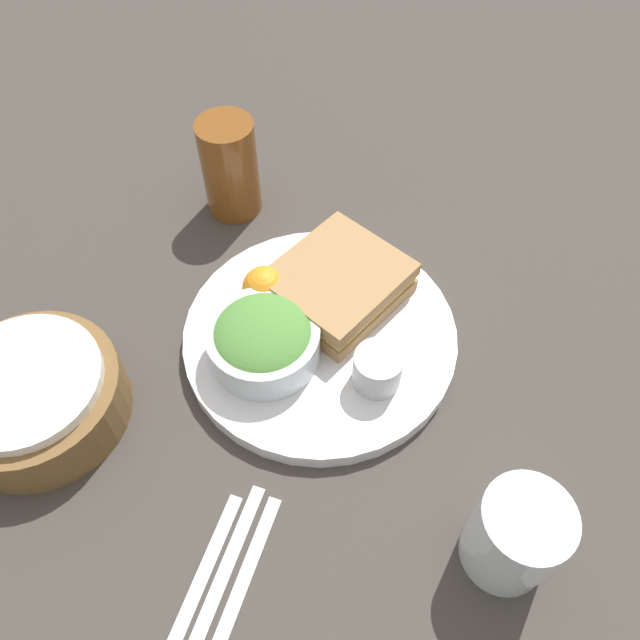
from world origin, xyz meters
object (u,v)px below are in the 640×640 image
fork (233,607)px  bread_basket (35,397)px  knife (213,599)px  spoon (194,592)px  dressing_cup (377,369)px  water_glass (515,536)px  salad_bowl (263,340)px  plate (320,336)px  drink_glass (230,168)px  sandwich (335,282)px

fork → bread_basket: bearing=-112.9°
knife → spoon: 0.02m
dressing_cup → water_glass: water_glass is taller
salad_bowl → water_glass: size_ratio=1.18×
salad_bowl → knife: salad_bowl is taller
salad_bowl → dressing_cup: (0.01, -0.12, -0.01)m
plate → salad_bowl: bearing=139.1°
drink_glass → spoon: 0.47m
spoon → water_glass: size_ratio=1.81×
plate → dressing_cup: bearing=-114.4°
plate → fork: bearing=-172.9°
spoon → dressing_cup: bearing=159.2°
drink_glass → plate: bearing=-130.4°
drink_glass → fork: (-0.43, -0.21, -0.06)m
drink_glass → water_glass: 0.51m
plate → bread_basket: bearing=129.7°
dressing_cup → spoon: dressing_cup is taller
salad_bowl → fork: 0.24m
knife → water_glass: 0.25m
drink_glass → water_glass: size_ratio=1.29×
plate → water_glass: bearing=-122.3°
plate → bread_basket: bread_basket is taller
plate → spoon: size_ratio=1.66×
sandwich → bread_basket: bearing=137.2°
plate → water_glass: (-0.15, -0.23, 0.04)m
plate → drink_glass: bearing=49.6°
dressing_cup → drink_glass: drink_glass is taller
plate → spoon: plate is taller
knife → plate: bearing=180.0°
plate → drink_glass: drink_glass is taller
dressing_cup → plate: bearing=65.6°
fork → knife: bearing=-90.0°
bread_basket → spoon: size_ratio=0.98×
drink_glass → spoon: (-0.43, -0.18, -0.06)m
dressing_cup → knife: dressing_cup is taller
plate → fork: plate is taller
dressing_cup → bread_basket: size_ratio=0.28×
bread_basket → salad_bowl: bearing=-53.0°
sandwich → spoon: 0.33m
dressing_cup → bread_basket: bearing=116.9°
sandwich → water_glass: (-0.20, -0.23, 0.01)m
knife → bread_basket: bearing=-114.5°
drink_glass → bread_basket: size_ratio=0.72×
sandwich → water_glass: 0.31m
bread_basket → fork: (-0.09, -0.25, -0.03)m
plate → sandwich: (0.05, 0.00, 0.03)m
dressing_cup → spoon: (-0.24, 0.08, -0.04)m
fork → spoon: same height
fork → water_glass: bearing=119.7°
salad_bowl → drink_glass: 0.24m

